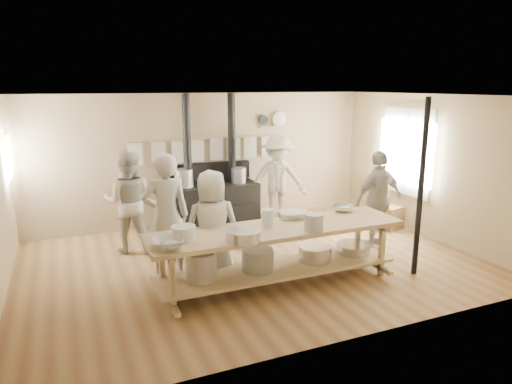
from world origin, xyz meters
TOP-DOWN VIEW (x-y plane):
  - ground at (0.00, 0.00)m, footprint 7.00×7.00m
  - room_shell at (0.00, 0.00)m, footprint 7.00×7.00m
  - window_right at (3.47, 0.60)m, footprint 0.09×1.50m
  - left_opening at (-3.45, 2.00)m, footprint 0.00×0.90m
  - stove at (-0.01, 2.12)m, footprint 1.90×0.75m
  - towel_rail at (-0.00, 2.40)m, footprint 3.00×0.04m
  - back_wall_shelf at (1.46, 2.43)m, footprint 0.63×0.14m
  - prep_table at (-0.01, -0.90)m, footprint 3.60×0.90m
  - support_post at (2.05, -1.35)m, footprint 0.08×0.08m
  - cook_far_left at (-1.35, -0.03)m, footprint 0.70×0.48m
  - cook_left at (-1.69, 1.29)m, footprint 1.01×0.90m
  - cook_center at (-0.79, -0.42)m, footprint 0.83×0.57m
  - cook_right at (2.28, -0.13)m, footprint 1.02×0.50m
  - cook_by_window at (1.30, 1.82)m, footprint 1.30×0.97m
  - chair at (3.15, 0.62)m, footprint 0.50×0.50m
  - bowl_white_a at (-1.55, -1.06)m, footprint 0.44×0.44m
  - bowl_steel_a at (-1.55, -1.23)m, footprint 0.36×0.36m
  - bowl_white_b at (0.40, -0.57)m, footprint 0.45×0.45m
  - bowl_steel_b at (1.28, -0.57)m, footprint 0.33×0.33m
  - roasting_pan at (0.41, -0.57)m, footprint 0.47×0.37m
  - mixing_bowl_large at (-0.64, -1.23)m, footprint 0.57×0.57m
  - bucket_galv at (0.37, -1.23)m, footprint 0.32×0.32m
  - deep_bowl_enamel at (-1.33, -0.94)m, footprint 0.36×0.36m
  - pitcher at (-0.12, -0.85)m, footprint 0.17×0.17m

SIDE VIEW (x-z plane):
  - ground at x=0.00m, z-range 0.00..0.00m
  - chair at x=3.15m, z-range -0.18..0.71m
  - prep_table at x=-0.01m, z-range 0.10..0.95m
  - stove at x=-0.01m, z-range -0.78..1.82m
  - cook_center at x=-0.79m, z-range 0.00..1.62m
  - cook_right at x=2.28m, z-range 0.00..1.68m
  - cook_left at x=-1.69m, z-range 0.00..1.71m
  - bowl_steel_a at x=-1.55m, z-range 0.85..0.93m
  - roasting_pan at x=0.41m, z-range 0.85..0.94m
  - bowl_white_b at x=0.40m, z-range 0.85..0.94m
  - cook_by_window at x=1.30m, z-range 0.00..1.79m
  - bowl_white_a at x=-1.55m, z-range 0.85..0.95m
  - bowl_steel_b at x=1.28m, z-range 0.85..0.95m
  - cook_far_left at x=-1.35m, z-range 0.00..1.84m
  - mixing_bowl_large at x=-0.64m, z-range 0.85..0.99m
  - deep_bowl_enamel at x=-1.33m, z-range 0.85..1.04m
  - bucket_galv at x=0.37m, z-range 0.85..1.08m
  - pitcher at x=-0.12m, z-range 0.85..1.10m
  - support_post at x=2.05m, z-range 0.00..2.60m
  - window_right at x=3.47m, z-range 0.67..2.33m
  - towel_rail at x=0.00m, z-range 1.32..1.79m
  - left_opening at x=-3.45m, z-range 1.15..2.05m
  - room_shell at x=0.00m, z-range -1.88..5.12m
  - back_wall_shelf at x=1.46m, z-range 1.84..2.17m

